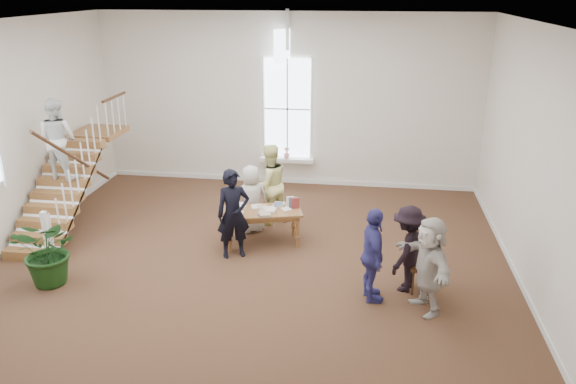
% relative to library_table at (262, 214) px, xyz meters
% --- Properties ---
extents(ground, '(10.00, 10.00, 0.00)m').
position_rel_library_table_xyz_m(ground, '(-0.03, -0.58, -0.66)').
color(ground, '#4F321F').
rests_on(ground, ground).
extents(room_shell, '(10.49, 10.00, 10.00)m').
position_rel_library_table_xyz_m(room_shell, '(-0.03, 3.81, -0.26)').
color(room_shell, silver).
rests_on(room_shell, ground).
extents(staircase, '(1.10, 4.10, 2.92)m').
position_rel_library_table_xyz_m(staircase, '(-4.37, 0.17, 0.96)').
color(staircase, brown).
rests_on(staircase, ground).
extents(library_table, '(1.74, 1.20, 0.80)m').
position_rel_library_table_xyz_m(library_table, '(0.00, 0.00, 0.00)').
color(library_table, brown).
rests_on(library_table, ground).
extents(police_officer, '(0.78, 0.67, 1.80)m').
position_rel_library_table_xyz_m(police_officer, '(-0.44, -0.65, 0.24)').
color(police_officer, black).
rests_on(police_officer, ground).
extents(elderly_woman, '(0.87, 0.78, 1.49)m').
position_rel_library_table_xyz_m(elderly_woman, '(-0.34, 0.60, 0.08)').
color(elderly_woman, silver).
rests_on(elderly_woman, ground).
extents(person_yellow, '(1.13, 1.10, 1.84)m').
position_rel_library_table_xyz_m(person_yellow, '(-0.04, 1.10, 0.25)').
color(person_yellow, '#F8F79B').
rests_on(person_yellow, ground).
extents(woman_cluster_a, '(0.60, 1.04, 1.68)m').
position_rel_library_table_xyz_m(woman_cluster_a, '(2.26, -1.95, 0.17)').
color(woman_cluster_a, '#3B3886').
rests_on(woman_cluster_a, ground).
extents(woman_cluster_b, '(0.94, 1.16, 1.57)m').
position_rel_library_table_xyz_m(woman_cluster_b, '(2.86, -1.50, 0.12)').
color(woman_cluster_b, black).
rests_on(woman_cluster_b, ground).
extents(woman_cluster_c, '(1.07, 1.61, 1.66)m').
position_rel_library_table_xyz_m(woman_cluster_c, '(3.16, -2.15, 0.17)').
color(woman_cluster_c, beige).
rests_on(woman_cluster_c, ground).
extents(floor_plant, '(1.31, 1.18, 1.30)m').
position_rel_library_table_xyz_m(floor_plant, '(-3.43, -2.21, -0.01)').
color(floor_plant, '#143711').
rests_on(floor_plant, ground).
extents(side_chair, '(0.55, 0.55, 1.01)m').
position_rel_library_table_xyz_m(side_chair, '(3.08, -1.40, -0.10)').
color(side_chair, '#321B0D').
rests_on(side_chair, ground).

